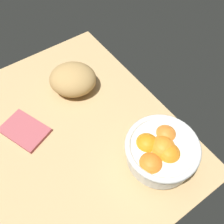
{
  "coord_description": "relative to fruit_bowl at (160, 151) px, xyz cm",
  "views": [
    {
      "loc": [
        -39.88,
        11.82,
        67.59
      ],
      "look_at": [
        -4.24,
        -13.33,
        5.0
      ],
      "focal_mm": 40.69,
      "sensor_mm": 36.0,
      "label": 1
    }
  ],
  "objects": [
    {
      "name": "ground_plane",
      "position": [
        22.83,
        15.78,
        -8.0
      ],
      "size": [
        76.17,
        61.81,
        3.0
      ],
      "primitive_type": "cube",
      "color": "tan"
    },
    {
      "name": "fruit_bowl",
      "position": [
        0.0,
        0.0,
        0.0
      ],
      "size": [
        19.72,
        19.72,
        11.14
      ],
      "color": "white",
      "rests_on": "ground"
    },
    {
      "name": "bread_loaf",
      "position": [
        37.28,
        5.22,
        -1.97
      ],
      "size": [
        20.66,
        20.93,
        9.07
      ],
      "primitive_type": "ellipsoid",
      "rotation": [
        0.0,
        0.0,
        0.9
      ],
      "color": "tan",
      "rests_on": "ground"
    },
    {
      "name": "napkin_folded",
      "position": [
        30.98,
        26.5,
        -5.91
      ],
      "size": [
        16.42,
        13.88,
        1.19
      ],
      "primitive_type": "cube",
      "rotation": [
        0.0,
        0.0,
        0.38
      ],
      "color": "#B55159",
      "rests_on": "ground"
    }
  ]
}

